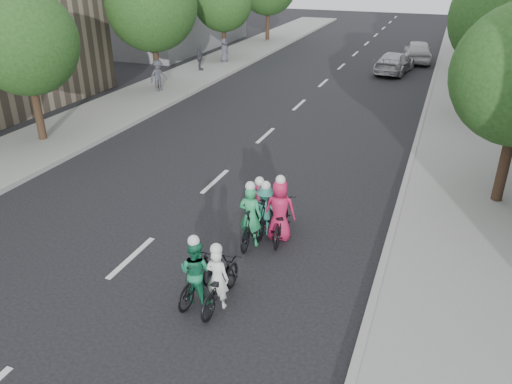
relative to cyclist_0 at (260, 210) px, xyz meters
The scene contains 21 objects.
ground 3.65m from the cyclist_0, 135.05° to the right, with size 120.00×120.00×0.00m, color black.
sidewalk_left 12.93m from the cyclist_0, 144.77° to the left, with size 4.00×80.00×0.15m, color gray.
curb_left 11.39m from the cyclist_0, 139.09° to the left, with size 0.18×80.00×0.18m, color #999993.
sidewalk_right 9.25m from the cyclist_0, 53.83° to the left, with size 4.00×80.00×0.15m, color gray.
curb_right 8.25m from the cyclist_0, 64.85° to the left, with size 0.18×80.00×0.18m, color #999993.
tree_l_2 11.79m from the cyclist_0, 162.20° to the left, with size 4.00×4.00×5.97m.
tree_l_3 16.91m from the cyclist_0, 130.81° to the left, with size 4.80×4.80×6.93m.
tree_l_4 24.23m from the cyclist_0, 116.62° to the left, with size 4.00×4.00×5.97m.
tree_r_1 14.99m from the cyclist_0, 64.42° to the left, with size 4.80×4.80×6.93m.
tree_r_2 23.17m from the cyclist_0, 74.18° to the left, with size 4.00×4.00×5.97m.
cyclist_0 is the anchor object (origin of this frame).
cyclist_1 0.24m from the cyclist_0, 24.81° to the right, with size 0.94×1.82×1.57m.
cyclist_2 3.42m from the cyclist_0, 93.38° to the right, with size 0.77×1.72×1.66m.
cyclist_3 0.70m from the cyclist_0, 18.93° to the right, with size 0.94×1.99×1.87m.
cyclist_4 3.42m from the cyclist_0, 84.57° to the right, with size 0.66×1.87×1.58m.
cyclist_5 0.78m from the cyclist_0, 86.69° to the right, with size 0.63×1.79×1.83m.
follow_car_lead 21.77m from the cyclist_0, 87.45° to the left, with size 1.81×4.44×1.29m, color #B9B8BE.
follow_car_trail 26.00m from the cyclist_0, 85.49° to the left, with size 1.78×4.41×1.50m, color silver.
spectator_0 15.73m from the cyclist_0, 131.05° to the left, with size 1.08×0.62×1.67m, color #444550.
spectator_1 20.44m from the cyclist_0, 121.43° to the left, with size 0.89×0.37×1.52m, color #484954.
spectator_2 22.89m from the cyclist_0, 116.73° to the left, with size 0.76×0.49×1.55m, color #4C4B57.
Camera 1 is at (6.81, -8.86, 7.04)m, focal length 35.00 mm.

